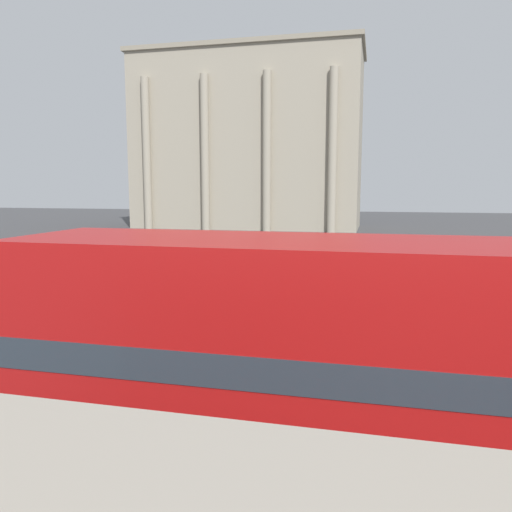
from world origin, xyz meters
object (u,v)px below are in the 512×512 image
at_px(double_decker_bus, 367,364).
at_px(traffic_light_near, 444,292).
at_px(pedestrian_red, 508,304).
at_px(plaza_building_left, 249,141).

bearing_deg(double_decker_bus, traffic_light_near, 80.06).
xyz_separation_m(traffic_light_near, pedestrian_red, (2.62, 4.62, -1.23)).
height_order(double_decker_bus, plaza_building_left, plaza_building_left).
bearing_deg(plaza_building_left, double_decker_bus, -73.91).
height_order(double_decker_bus, traffic_light_near, double_decker_bus).
xyz_separation_m(plaza_building_left, pedestrian_red, (19.41, -41.38, -9.32)).
bearing_deg(pedestrian_red, double_decker_bus, 101.13).
xyz_separation_m(double_decker_bus, pedestrian_red, (4.41, 10.63, -1.33)).
bearing_deg(traffic_light_near, pedestrian_red, 60.47).
bearing_deg(double_decker_bus, pedestrian_red, 74.13).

